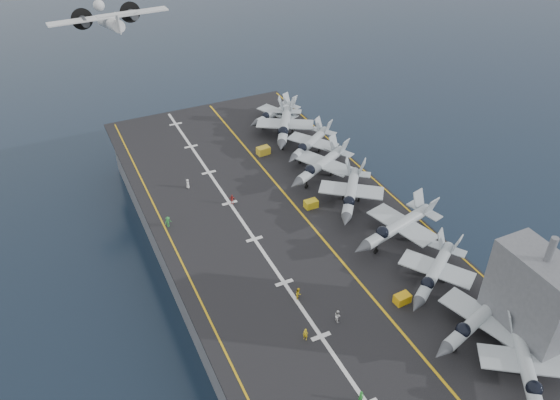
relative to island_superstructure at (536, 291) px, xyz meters
name	(u,v)px	position (x,y,z in m)	size (l,w,h in m)	color
ground	(291,280)	(-15.00, 30.00, -17.90)	(500.00, 500.00, 0.00)	#142135
hull	(291,256)	(-15.00, 30.00, -12.90)	(36.00, 90.00, 10.00)	#56595E
flight_deck	(291,229)	(-15.00, 30.00, -7.70)	(38.00, 92.00, 0.40)	black
foul_line	(309,223)	(-12.00, 30.00, -7.48)	(0.35, 90.00, 0.02)	gold
landing_centerline	(254,239)	(-21.00, 30.00, -7.48)	(0.50, 90.00, 0.02)	silver
deck_edge_port	(181,261)	(-32.00, 30.00, -7.48)	(0.25, 90.00, 0.02)	gold
deck_edge_stbd	(395,198)	(3.50, 30.00, -7.48)	(0.25, 90.00, 0.02)	gold
island_superstructure	(536,291)	(0.00, 0.00, 0.00)	(5.00, 10.00, 15.00)	#56595E
fighter_jet_0	(526,365)	(-4.30, -4.61, -5.02)	(15.89, 17.20, 4.97)	gray
fighter_jet_1	(478,318)	(-4.34, 2.73, -4.95)	(16.88, 13.57, 5.11)	#949BA2
fighter_jet_2	(435,271)	(-3.67, 11.38, -5.03)	(17.10, 15.76, 4.94)	#9299A1
fighter_jet_3	(398,225)	(-2.55, 21.04, -4.78)	(17.79, 14.03, 5.44)	#929AA0
fighter_jet_4	(351,192)	(-4.10, 31.32, -4.89)	(17.09, 18.04, 5.22)	gray
fighter_jet_5	(321,164)	(-4.29, 40.56, -4.90)	(17.91, 15.78, 5.20)	#A2ABB2
fighter_jet_6	(311,142)	(-2.24, 48.21, -5.11)	(16.55, 15.29, 4.78)	#8E969E
fighter_jet_7	(285,125)	(-3.82, 55.62, -4.70)	(17.40, 19.34, 5.60)	gray
fighter_jet_8	(275,112)	(-2.79, 62.15, -5.28)	(15.14, 13.03, 4.43)	#8E959D
tow_cart_a	(402,299)	(-9.10, 10.53, -6.89)	(2.11, 1.45, 1.21)	gold
tow_cart_b	(311,204)	(-9.86, 33.52, -6.88)	(2.09, 1.39, 1.23)	gold
tow_cart_c	(263,151)	(-9.93, 51.80, -6.81)	(2.43, 1.71, 1.37)	gold
crew_1	(305,334)	(-22.84, 10.44, -6.68)	(1.14, 1.17, 1.63)	yellow
crew_2	(299,293)	(-20.54, 16.76, -6.66)	(1.15, 1.20, 1.68)	yellow
crew_3	(168,222)	(-31.40, 38.26, -6.64)	(1.21, 0.99, 1.73)	#277F33
crew_4	(232,199)	(-20.69, 39.58, -6.64)	(1.21, 1.03, 1.71)	#A92724
crew_5	(188,184)	(-25.64, 47.01, -6.69)	(0.84, 1.08, 1.62)	white
crew_6	(361,397)	(-21.46, 0.59, -6.70)	(1.04, 0.77, 1.60)	#24852C
crew_7	(338,316)	(-18.01, 11.35, -6.64)	(0.70, 1.04, 1.73)	white
transport_plane	(110,23)	(-27.79, 86.25, 8.85)	(24.55, 17.45, 5.60)	white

